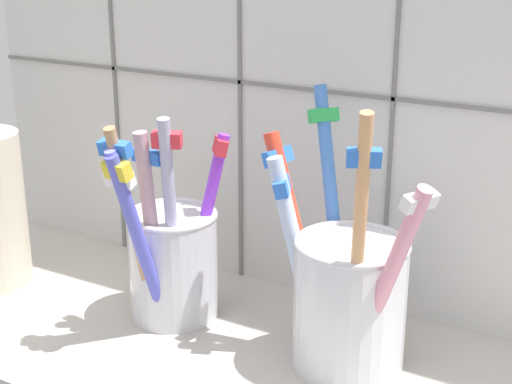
{
  "coord_description": "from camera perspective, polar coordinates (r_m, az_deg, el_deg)",
  "views": [
    {
      "loc": [
        24.76,
        -40.91,
        30.37
      ],
      "look_at": [
        0.0,
        2.31,
        13.24
      ],
      "focal_mm": 53.96,
      "sensor_mm": 36.0,
      "label": 1
    }
  ],
  "objects": [
    {
      "name": "counter_slab",
      "position": [
        0.56,
        -1.2,
        -12.58
      ],
      "size": [
        64.0,
        22.0,
        2.0
      ],
      "primitive_type": "cube",
      "color": "#BCB7AD",
      "rests_on": "ground"
    },
    {
      "name": "toothbrush_cup_right",
      "position": [
        0.52,
        6.75,
        -7.48
      ],
      "size": [
        13.37,
        11.58,
        18.97
      ],
      "color": "silver",
      "rests_on": "counter_slab"
    },
    {
      "name": "toothbrush_cup_left",
      "position": [
        0.58,
        -6.34,
        -4.72
      ],
      "size": [
        7.46,
        10.55,
        16.39
      ],
      "color": "silver",
      "rests_on": "counter_slab"
    },
    {
      "name": "tile_wall_back",
      "position": [
        0.59,
        4.78,
        11.24
      ],
      "size": [
        64.0,
        2.2,
        45.0
      ],
      "color": "silver",
      "rests_on": "ground"
    }
  ]
}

